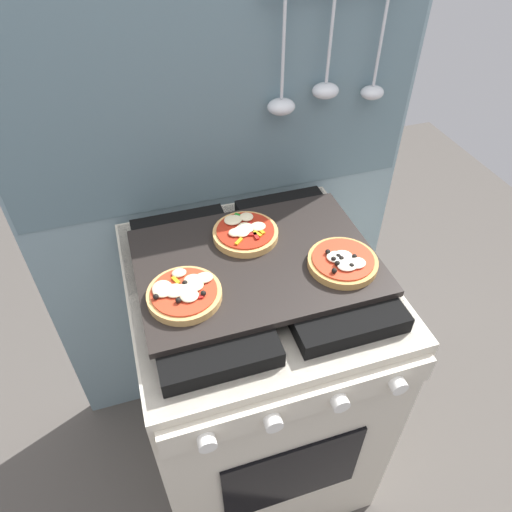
# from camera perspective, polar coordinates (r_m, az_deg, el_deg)

# --- Properties ---
(ground_plane) EXTENTS (4.00, 4.00, 0.00)m
(ground_plane) POSITION_cam_1_polar(r_m,az_deg,el_deg) (1.82, 0.00, -22.04)
(ground_plane) COLOR #4C4742
(kitchen_backsplash) EXTENTS (1.10, 0.09, 1.55)m
(kitchen_backsplash) POSITION_cam_1_polar(r_m,az_deg,el_deg) (1.40, -4.03, 4.63)
(kitchen_backsplash) COLOR #7A939E
(kitchen_backsplash) RESTS_ON ground_plane
(stove) EXTENTS (0.60, 0.64, 0.90)m
(stove) POSITION_cam_1_polar(r_m,az_deg,el_deg) (1.43, 0.02, -14.29)
(stove) COLOR beige
(stove) RESTS_ON ground_plane
(baking_tray) EXTENTS (0.54, 0.38, 0.02)m
(baking_tray) POSITION_cam_1_polar(r_m,az_deg,el_deg) (1.08, 0.00, -0.71)
(baking_tray) COLOR black
(baking_tray) RESTS_ON stove
(pizza_left) EXTENTS (0.16, 0.16, 0.03)m
(pizza_left) POSITION_cam_1_polar(r_m,az_deg,el_deg) (0.99, -8.73, -4.42)
(pizza_left) COLOR tan
(pizza_left) RESTS_ON baking_tray
(pizza_right) EXTENTS (0.16, 0.16, 0.03)m
(pizza_right) POSITION_cam_1_polar(r_m,az_deg,el_deg) (1.06, 10.45, -0.68)
(pizza_right) COLOR tan
(pizza_right) RESTS_ON baking_tray
(pizza_center) EXTENTS (0.16, 0.16, 0.03)m
(pizza_center) POSITION_cam_1_polar(r_m,az_deg,el_deg) (1.12, -1.30, 2.90)
(pizza_center) COLOR tan
(pizza_center) RESTS_ON baking_tray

